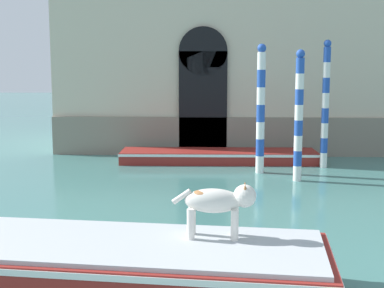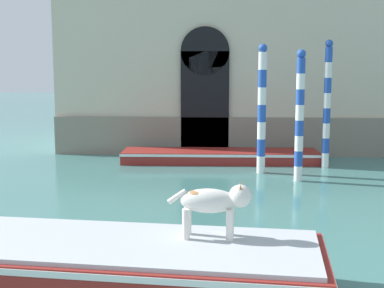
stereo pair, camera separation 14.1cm
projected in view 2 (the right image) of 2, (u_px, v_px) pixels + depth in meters
name	position (u px, v px, depth m)	size (l,w,h in m)	color
boat_foreground	(92.00, 264.00, 7.18)	(6.36, 2.48, 0.71)	maroon
dog_on_deck	(215.00, 202.00, 7.16)	(1.14, 0.35, 0.76)	silver
boat_moored_near_palazzo	(220.00, 156.00, 16.94)	(6.22, 1.57, 0.38)	maroon
mooring_pole_0	(262.00, 109.00, 15.01)	(0.25, 0.25, 3.64)	white
mooring_pole_1	(327.00, 104.00, 15.78)	(0.22, 0.22, 3.79)	white
mooring_pole_2	(300.00, 116.00, 13.92)	(0.23, 0.23, 3.45)	white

